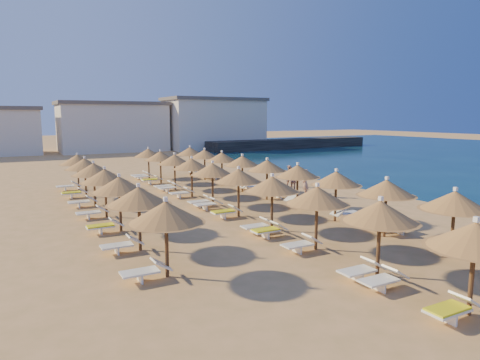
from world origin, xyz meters
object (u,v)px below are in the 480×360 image
parasol_row_east (282,169)px  beachgoer_a (305,183)px  jetty (291,144)px  beachgoer_c (293,181)px  parasol_row_west (225,173)px  beachgoer_b (290,176)px

parasol_row_east → beachgoer_a: (2.72, 1.28, -1.20)m
jetty → beachgoer_a: beachgoer_a is taller
jetty → parasol_row_east: 45.68m
jetty → parasol_row_east: parasol_row_east is taller
beachgoer_c → parasol_row_west: bearing=-139.1°
parasol_row_west → beachgoer_c: parasol_row_west is taller
beachgoer_c → beachgoer_b: beachgoer_b is taller
beachgoer_b → beachgoer_a: bearing=-51.5°
beachgoer_a → beachgoer_b: bearing=-179.0°
parasol_row_east → beachgoer_a: size_ratio=17.44×
parasol_row_west → beachgoer_c: size_ratio=19.71×
beachgoer_b → beachgoer_c: bearing=-60.9°
parasol_row_east → beachgoer_b: parasol_row_east is taller
beachgoer_c → beachgoer_a: (-0.21, -1.63, 0.10)m
parasol_row_west → parasol_row_east: bearing=0.0°
beachgoer_b → beachgoer_a: 3.77m
parasol_row_west → beachgoer_a: (6.45, 1.28, -1.20)m
parasol_row_east → beachgoer_b: (4.01, 4.82, -1.29)m
parasol_row_west → beachgoer_b: bearing=31.9°
beachgoer_c → beachgoer_a: beachgoer_a is taller
beachgoer_a → beachgoer_c: bearing=-166.4°
jetty → beachgoer_c: (-23.94, -34.00, 0.04)m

